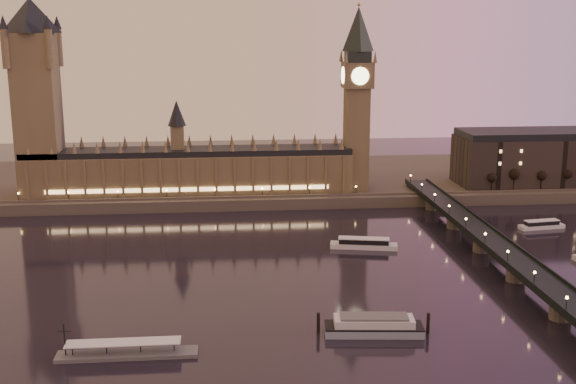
# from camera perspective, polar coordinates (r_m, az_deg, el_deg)

# --- Properties ---
(ground) EXTENTS (700.00, 700.00, 0.00)m
(ground) POSITION_cam_1_polar(r_m,az_deg,el_deg) (294.55, -0.81, -6.34)
(ground) COLOR black
(ground) RESTS_ON ground
(far_embankment) EXTENTS (560.00, 130.00, 6.00)m
(far_embankment) POSITION_cam_1_polar(r_m,az_deg,el_deg) (455.05, 1.33, 0.99)
(far_embankment) COLOR #423D35
(far_embankment) RESTS_ON ground
(palace_of_westminster) EXTENTS (180.00, 26.62, 52.00)m
(palace_of_westminster) POSITION_cam_1_polar(r_m,az_deg,el_deg) (405.72, -7.83, 2.09)
(palace_of_westminster) COLOR brown
(palace_of_westminster) RESTS_ON ground
(victoria_tower) EXTENTS (31.68, 31.68, 118.00)m
(victoria_tower) POSITION_cam_1_polar(r_m,az_deg,el_deg) (411.40, -19.31, 7.84)
(victoria_tower) COLOR brown
(victoria_tower) RESTS_ON ground
(big_ben) EXTENTS (17.68, 17.68, 104.00)m
(big_ben) POSITION_cam_1_polar(r_m,az_deg,el_deg) (406.63, 5.49, 8.19)
(big_ben) COLOR brown
(big_ben) RESTS_ON ground
(westminster_bridge) EXTENTS (13.20, 260.00, 15.30)m
(westminster_bridge) POSITION_cam_1_polar(r_m,az_deg,el_deg) (313.12, 16.20, -4.63)
(westminster_bridge) COLOR black
(westminster_bridge) RESTS_ON ground
(bare_tree_0) EXTENTS (5.85, 5.85, 11.89)m
(bare_tree_0) POSITION_cam_1_polar(r_m,az_deg,el_deg) (422.44, 15.65, 1.22)
(bare_tree_0) COLOR black
(bare_tree_0) RESTS_ON ground
(bare_tree_1) EXTENTS (5.85, 5.85, 11.89)m
(bare_tree_1) POSITION_cam_1_polar(r_m,az_deg,el_deg) (428.13, 17.57, 1.24)
(bare_tree_1) COLOR black
(bare_tree_1) RESTS_ON ground
(bare_tree_2) EXTENTS (5.85, 5.85, 11.89)m
(bare_tree_2) POSITION_cam_1_polar(r_m,az_deg,el_deg) (434.29, 19.43, 1.27)
(bare_tree_2) COLOR black
(bare_tree_2) RESTS_ON ground
(bare_tree_3) EXTENTS (5.85, 5.85, 11.89)m
(bare_tree_3) POSITION_cam_1_polar(r_m,az_deg,el_deg) (440.90, 21.25, 1.29)
(bare_tree_3) COLOR black
(bare_tree_3) RESTS_ON ground
(cruise_boat_a) EXTENTS (30.58, 12.34, 4.78)m
(cruise_boat_a) POSITION_cam_1_polar(r_m,az_deg,el_deg) (326.34, 6.01, -4.08)
(cruise_boat_a) COLOR silver
(cruise_boat_a) RESTS_ON ground
(cruise_boat_b) EXTENTS (23.39, 8.78, 4.21)m
(cruise_boat_b) POSITION_cam_1_polar(r_m,az_deg,el_deg) (377.22, 19.40, -2.46)
(cruise_boat_b) COLOR silver
(cruise_boat_b) RESTS_ON ground
(moored_barge) EXTENTS (36.58, 11.98, 6.74)m
(moored_barge) POSITION_cam_1_polar(r_m,az_deg,el_deg) (238.81, 6.79, -10.44)
(moored_barge) COLOR #8A9AAF
(moored_barge) RESTS_ON ground
(pontoon_pier) EXTENTS (42.31, 7.05, 11.28)m
(pontoon_pier) POSITION_cam_1_polar(r_m,az_deg,el_deg) (228.32, -12.65, -12.27)
(pontoon_pier) COLOR #595B5E
(pontoon_pier) RESTS_ON ground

